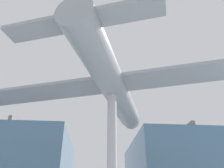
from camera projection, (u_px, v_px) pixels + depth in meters
The scene contains 2 objects.
support_pylon_central at pixel (112, 162), 11.24m from camera, with size 0.52×0.52×7.52m.
suspended_airplane at pixel (112, 85), 13.57m from camera, with size 21.11×13.69×3.30m.
Camera 1 is at (-0.96, -11.72, 1.77)m, focal length 35.00 mm.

